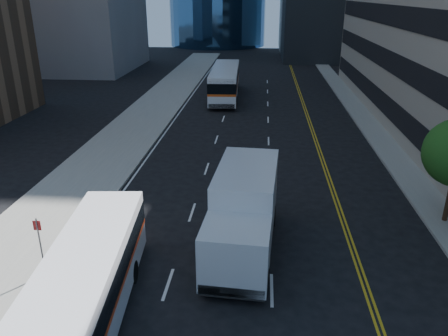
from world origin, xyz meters
The scene contains 6 objects.
ground centered at (0.00, 0.00, 0.00)m, with size 160.00×160.00×0.00m, color black.
sidewalk_west centered at (-10.50, 25.00, 0.07)m, with size 5.00×90.00×0.15m, color gray.
sidewalk_east centered at (9.00, 25.00, 0.07)m, with size 2.00×90.00×0.15m, color gray.
bus_front centered at (-5.65, -0.85, 1.49)m, with size 3.29×10.78×2.74m.
bus_rear centered at (-4.07, 34.40, 1.74)m, with size 3.10×12.43×3.18m.
box_truck centered at (-0.72, 4.71, 1.85)m, with size 3.00×7.48×3.51m.
Camera 1 is at (-0.11, -11.75, 10.49)m, focal length 35.00 mm.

